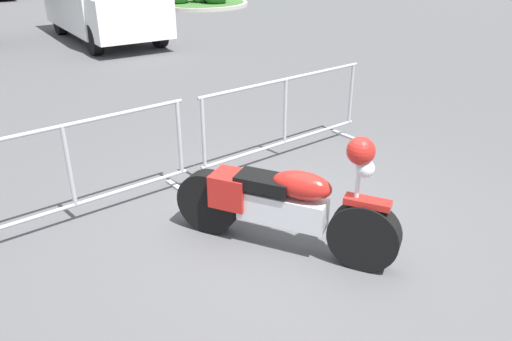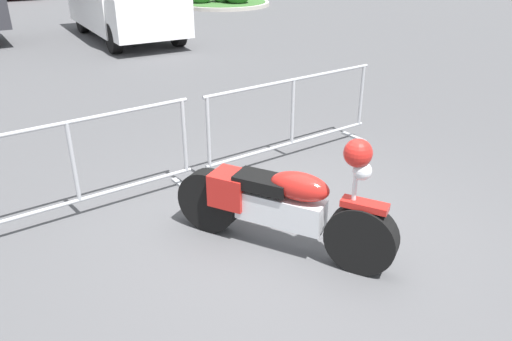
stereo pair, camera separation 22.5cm
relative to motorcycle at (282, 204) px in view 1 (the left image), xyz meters
The scene contains 4 objects.
ground_plane 0.50m from the motorcycle, 27.61° to the left, with size 120.00×120.00×0.00m, color #4C4C4F.
motorcycle is the anchor object (origin of this frame).
crowd_barrier_near 2.13m from the motorcycle, 130.66° to the left, with size 2.60×0.49×1.07m.
crowd_barrier_far 2.13m from the motorcycle, 49.33° to the left, with size 2.60×0.49×1.07m.
Camera 1 is at (-2.75, -3.12, 2.71)m, focal length 35.00 mm.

